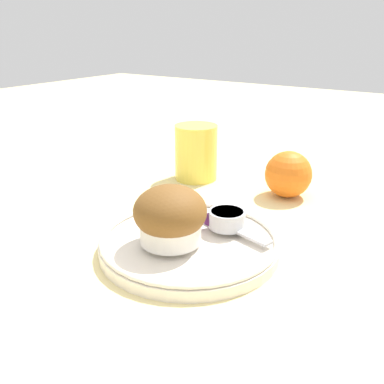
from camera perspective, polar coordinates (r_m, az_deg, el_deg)
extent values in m
plane|color=beige|center=(0.55, 0.32, -7.24)|extent=(3.00, 3.00, 0.00)
cylinder|color=silver|center=(0.54, -0.77, -6.95)|extent=(0.22, 0.22, 0.01)
torus|color=silver|center=(0.53, -0.78, -6.00)|extent=(0.22, 0.22, 0.01)
cylinder|color=silver|center=(0.51, -2.89, -4.97)|extent=(0.07, 0.07, 0.03)
ellipsoid|color=brown|center=(0.50, -2.94, -2.58)|extent=(0.09, 0.09, 0.06)
cylinder|color=silver|center=(0.55, 4.69, -3.60)|extent=(0.05, 0.05, 0.02)
cylinder|color=silver|center=(0.54, 4.72, -2.75)|extent=(0.04, 0.04, 0.00)
sphere|color=#4C194C|center=(0.56, 0.91, -3.28)|extent=(0.02, 0.02, 0.02)
sphere|color=#4C194C|center=(0.55, 2.36, -3.68)|extent=(0.02, 0.02, 0.02)
cube|color=silver|center=(0.57, 3.04, -3.59)|extent=(0.19, 0.06, 0.00)
sphere|color=orange|center=(0.70, 12.71, 2.31)|extent=(0.08, 0.08, 0.08)
cylinder|color=#EAD14C|center=(0.77, 0.54, 5.30)|extent=(0.08, 0.08, 0.10)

